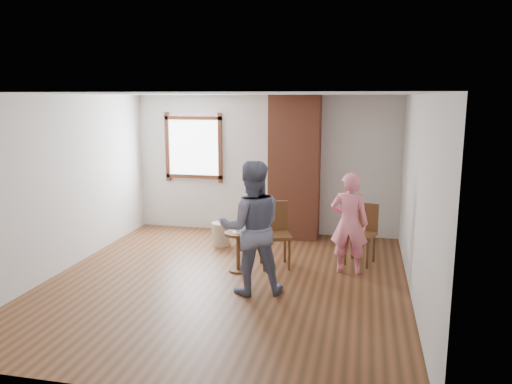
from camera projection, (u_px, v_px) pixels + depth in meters
ground at (226, 282)px, 7.02m from camera, size 5.50×5.50×0.00m
room_shell at (232, 149)px, 7.27m from camera, size 5.04×5.52×2.62m
brick_chimney at (295, 167)px, 9.05m from camera, size 0.90×0.50×2.60m
stoneware_crock at (221, 234)px, 8.72m from camera, size 0.37×0.37×0.40m
dark_pot at (253, 232)px, 9.34m from camera, size 0.15×0.15×0.15m
dining_chair_left at (274, 230)px, 7.63m from camera, size 0.59×0.59×0.99m
dining_chair_right at (362, 230)px, 7.76m from camera, size 0.54×0.54×0.93m
side_table at (238, 245)px, 7.38m from camera, size 0.40×0.40×0.60m
cake_plate at (238, 232)px, 7.34m from camera, size 0.18×0.18×0.01m
cake_slice at (239, 230)px, 7.33m from camera, size 0.08×0.07×0.06m
man at (251, 228)px, 6.50m from camera, size 1.02×0.90×1.76m
person_pink at (349, 223)px, 7.25m from camera, size 0.57×0.39×1.50m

